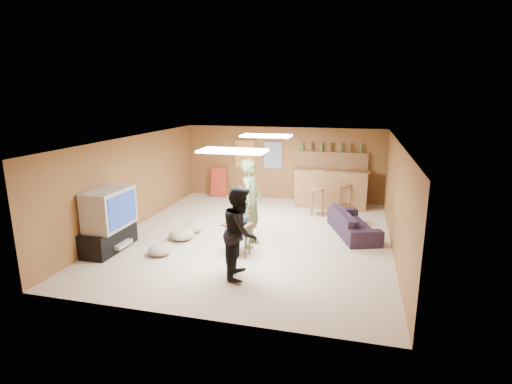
% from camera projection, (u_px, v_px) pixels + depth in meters
% --- Properties ---
extents(ground, '(7.00, 7.00, 0.00)m').
position_uv_depth(ground, '(254.00, 237.00, 9.10)').
color(ground, '#BAA68E').
rests_on(ground, ground).
extents(ceiling, '(6.00, 7.00, 0.02)m').
position_uv_depth(ceiling, '(254.00, 140.00, 8.57)').
color(ceiling, silver).
rests_on(ceiling, ground).
extents(wall_back, '(6.00, 0.02, 2.20)m').
position_uv_depth(wall_back, '(283.00, 164.00, 12.13)').
color(wall_back, brown).
rests_on(wall_back, ground).
extents(wall_front, '(6.00, 0.02, 2.20)m').
position_uv_depth(wall_front, '(190.00, 247.00, 5.54)').
color(wall_front, brown).
rests_on(wall_front, ground).
extents(wall_left, '(0.02, 7.00, 2.20)m').
position_uv_depth(wall_left, '(133.00, 182.00, 9.55)').
color(wall_left, brown).
rests_on(wall_left, ground).
extents(wall_right, '(0.02, 7.00, 2.20)m').
position_uv_depth(wall_right, '(396.00, 198.00, 8.11)').
color(wall_right, brown).
rests_on(wall_right, ground).
extents(tv_stand, '(0.55, 1.30, 0.50)m').
position_uv_depth(tv_stand, '(109.00, 238.00, 8.28)').
color(tv_stand, black).
rests_on(tv_stand, ground).
extents(dvd_box, '(0.35, 0.50, 0.08)m').
position_uv_depth(dvd_box, '(119.00, 244.00, 8.25)').
color(dvd_box, '#B2B2B7').
rests_on(dvd_box, tv_stand).
extents(tv_body, '(0.60, 1.10, 0.80)m').
position_uv_depth(tv_body, '(109.00, 209.00, 8.10)').
color(tv_body, '#B2B2B7').
rests_on(tv_body, tv_stand).
extents(tv_screen, '(0.02, 0.95, 0.65)m').
position_uv_depth(tv_screen, '(123.00, 210.00, 8.03)').
color(tv_screen, navy).
rests_on(tv_screen, tv_body).
extents(bar_counter, '(2.00, 0.60, 1.10)m').
position_uv_depth(bar_counter, '(331.00, 188.00, 11.38)').
color(bar_counter, brown).
rests_on(bar_counter, ground).
extents(bar_lip, '(2.10, 0.12, 0.05)m').
position_uv_depth(bar_lip, '(331.00, 171.00, 11.01)').
color(bar_lip, '#462C16').
rests_on(bar_lip, bar_counter).
extents(bar_shelf, '(2.00, 0.18, 0.05)m').
position_uv_depth(bar_shelf, '(333.00, 153.00, 11.58)').
color(bar_shelf, brown).
rests_on(bar_shelf, bar_backing).
extents(bar_backing, '(2.00, 0.14, 0.60)m').
position_uv_depth(bar_backing, '(333.00, 163.00, 11.67)').
color(bar_backing, brown).
rests_on(bar_backing, bar_counter).
extents(poster_left, '(0.60, 0.03, 0.85)m').
position_uv_depth(poster_left, '(244.00, 154.00, 12.31)').
color(poster_left, '#BF3F26').
rests_on(poster_left, wall_back).
extents(poster_right, '(0.55, 0.03, 0.80)m').
position_uv_depth(poster_right, '(273.00, 155.00, 12.10)').
color(poster_right, '#334C99').
rests_on(poster_right, wall_back).
extents(folding_chair_stack, '(0.50, 0.26, 0.91)m').
position_uv_depth(folding_chair_stack, '(219.00, 182.00, 12.57)').
color(folding_chair_stack, '#AF3420').
rests_on(folding_chair_stack, ground).
extents(ceiling_panel_front, '(1.20, 0.60, 0.04)m').
position_uv_depth(ceiling_panel_front, '(233.00, 151.00, 7.16)').
color(ceiling_panel_front, white).
rests_on(ceiling_panel_front, ceiling).
extents(ceiling_panel_back, '(1.20, 0.60, 0.04)m').
position_uv_depth(ceiling_panel_back, '(266.00, 136.00, 9.70)').
color(ceiling_panel_back, white).
rests_on(ceiling_panel_back, ceiling).
extents(person_olive, '(0.46, 0.69, 1.88)m').
position_uv_depth(person_olive, '(251.00, 203.00, 8.36)').
color(person_olive, '#58653A').
rests_on(person_olive, ground).
extents(person_black, '(0.72, 0.87, 1.64)m').
position_uv_depth(person_black, '(240.00, 232.00, 6.97)').
color(person_black, black).
rests_on(person_black, ground).
extents(sofa, '(1.30, 2.00, 0.55)m').
position_uv_depth(sofa, '(353.00, 223.00, 9.19)').
color(sofa, black).
rests_on(sofa, ground).
extents(tray_table, '(0.61, 0.54, 0.68)m').
position_uv_depth(tray_table, '(238.00, 240.00, 7.93)').
color(tray_table, '#462C16').
rests_on(tray_table, ground).
extents(cup_red_near, '(0.11, 0.11, 0.12)m').
position_uv_depth(cup_red_near, '(232.00, 219.00, 7.93)').
color(cup_red_near, red).
rests_on(cup_red_near, tray_table).
extents(cup_red_far, '(0.11, 0.11, 0.12)m').
position_uv_depth(cup_red_far, '(240.00, 222.00, 7.74)').
color(cup_red_far, red).
rests_on(cup_red_far, tray_table).
extents(cup_blue, '(0.09, 0.09, 0.10)m').
position_uv_depth(cup_blue, '(246.00, 220.00, 7.93)').
color(cup_blue, navy).
rests_on(cup_blue, tray_table).
extents(bar_stool_left, '(0.48, 0.48, 1.18)m').
position_uv_depth(bar_stool_left, '(317.00, 194.00, 10.57)').
color(bar_stool_left, brown).
rests_on(bar_stool_left, ground).
extents(bar_stool_right, '(0.40, 0.40, 1.20)m').
position_uv_depth(bar_stool_right, '(345.00, 189.00, 11.04)').
color(bar_stool_right, brown).
rests_on(bar_stool_right, ground).
extents(cushion_near_tv, '(0.66, 0.66, 0.25)m').
position_uv_depth(cushion_near_tv, '(182.00, 234.00, 8.89)').
color(cushion_near_tv, gray).
rests_on(cushion_near_tv, ground).
extents(cushion_mid, '(0.59, 0.59, 0.21)m').
position_uv_depth(cushion_mid, '(193.00, 228.00, 9.38)').
color(cushion_mid, gray).
rests_on(cushion_mid, ground).
extents(cushion_far, '(0.55, 0.55, 0.21)m').
position_uv_depth(cushion_far, '(160.00, 250.00, 8.04)').
color(cushion_far, gray).
rests_on(cushion_far, ground).
extents(bottle_row, '(1.76, 0.08, 0.26)m').
position_uv_depth(bottle_row, '(331.00, 147.00, 11.53)').
color(bottle_row, '#3F7233').
rests_on(bottle_row, bar_shelf).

